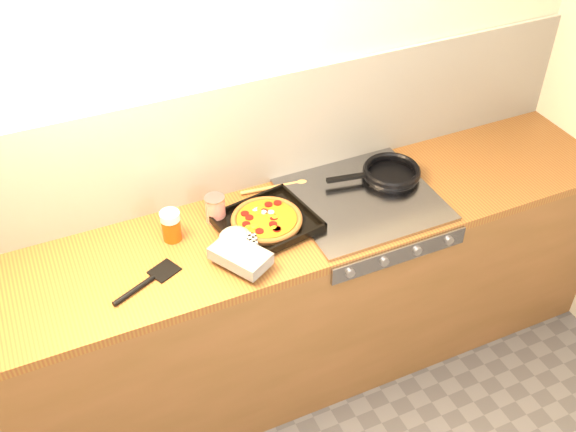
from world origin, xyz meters
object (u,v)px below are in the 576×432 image
frying_pan (390,173)px  tomato_can (215,209)px  pizza_on_tray (259,229)px  juice_glass (171,226)px

frying_pan → tomato_can: size_ratio=3.78×
pizza_on_tray → frying_pan: 0.67m
frying_pan → tomato_can: (-0.78, 0.05, 0.02)m
pizza_on_tray → juice_glass: 0.34m
frying_pan → juice_glass: bearing=179.0°
pizza_on_tray → juice_glass: size_ratio=3.78×
pizza_on_tray → frying_pan: pizza_on_tray is taller
pizza_on_tray → juice_glass: bearing=157.1°
tomato_can → juice_glass: 0.20m
pizza_on_tray → juice_glass: juice_glass is taller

